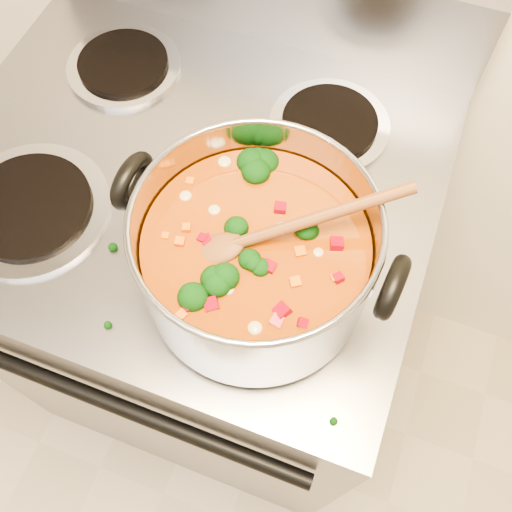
# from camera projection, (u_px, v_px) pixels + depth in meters

# --- Properties ---
(electric_range) EXTENTS (0.76, 0.69, 1.08)m
(electric_range) POSITION_uv_depth(u_px,v_px,m) (209.00, 288.00, 1.27)
(electric_range) COLOR gray
(electric_range) RESTS_ON ground
(stockpot) EXTENTS (0.35, 0.29, 0.17)m
(stockpot) POSITION_uv_depth(u_px,v_px,m) (256.00, 256.00, 0.69)
(stockpot) COLOR #A3A3AB
(stockpot) RESTS_ON electric_range
(wooden_spoon) EXTENTS (0.23, 0.16, 0.09)m
(wooden_spoon) POSITION_uv_depth(u_px,v_px,m) (267.00, 234.00, 0.65)
(wooden_spoon) COLOR brown
(wooden_spoon) RESTS_ON stockpot
(cooktop_crumbs) EXTENTS (0.35, 0.37, 0.01)m
(cooktop_crumbs) POSITION_uv_depth(u_px,v_px,m) (283.00, 328.00, 0.74)
(cooktop_crumbs) COLOR black
(cooktop_crumbs) RESTS_ON electric_range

